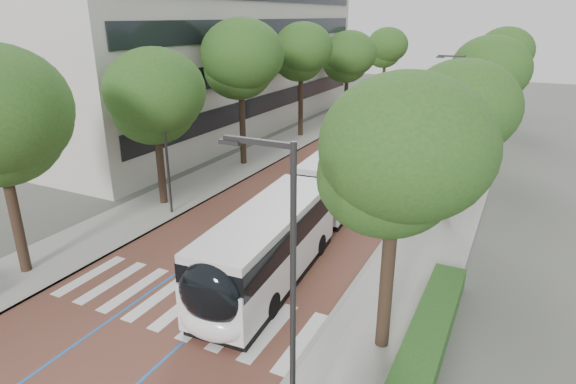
% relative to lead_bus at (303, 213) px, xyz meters
% --- Properties ---
extents(ground, '(160.00, 160.00, 0.00)m').
position_rel_lead_bus_xyz_m(ground, '(-2.05, -7.87, -1.63)').
color(ground, '#51544C').
rests_on(ground, ground).
extents(road, '(11.00, 140.00, 0.02)m').
position_rel_lead_bus_xyz_m(road, '(-2.05, 32.13, -1.62)').
color(road, brown).
rests_on(road, ground).
extents(sidewalk_left, '(4.00, 140.00, 0.12)m').
position_rel_lead_bus_xyz_m(sidewalk_left, '(-9.55, 32.13, -1.57)').
color(sidewalk_left, gray).
rests_on(sidewalk_left, ground).
extents(sidewalk_right, '(4.00, 140.00, 0.12)m').
position_rel_lead_bus_xyz_m(sidewalk_right, '(5.45, 32.13, -1.57)').
color(sidewalk_right, gray).
rests_on(sidewalk_right, ground).
extents(kerb_left, '(0.20, 140.00, 0.14)m').
position_rel_lead_bus_xyz_m(kerb_left, '(-7.65, 32.13, -1.57)').
color(kerb_left, gray).
rests_on(kerb_left, ground).
extents(kerb_right, '(0.20, 140.00, 0.14)m').
position_rel_lead_bus_xyz_m(kerb_right, '(3.55, 32.13, -1.57)').
color(kerb_right, gray).
rests_on(kerb_right, ground).
extents(zebra_crossing, '(10.55, 3.60, 0.01)m').
position_rel_lead_bus_xyz_m(zebra_crossing, '(-1.85, -6.87, -1.60)').
color(zebra_crossing, silver).
rests_on(zebra_crossing, ground).
extents(lane_line_left, '(0.12, 126.00, 0.01)m').
position_rel_lead_bus_xyz_m(lane_line_left, '(-3.65, 32.13, -1.60)').
color(lane_line_left, blue).
rests_on(lane_line_left, road).
extents(lane_line_right, '(0.12, 126.00, 0.01)m').
position_rel_lead_bus_xyz_m(lane_line_right, '(-0.45, 32.13, -1.60)').
color(lane_line_right, blue).
rests_on(lane_line_right, road).
extents(office_building, '(18.11, 40.00, 14.00)m').
position_rel_lead_bus_xyz_m(office_building, '(-21.52, 20.13, 5.37)').
color(office_building, '#B4B1A6').
rests_on(office_building, ground).
extents(streetlight_near, '(1.82, 0.20, 8.00)m').
position_rel_lead_bus_xyz_m(streetlight_near, '(4.57, -10.87, 3.19)').
color(streetlight_near, '#2F2F31').
rests_on(streetlight_near, sidewalk_right).
extents(streetlight_far, '(1.82, 0.20, 8.00)m').
position_rel_lead_bus_xyz_m(streetlight_far, '(4.57, 14.13, 3.19)').
color(streetlight_far, '#2F2F31').
rests_on(streetlight_far, sidewalk_right).
extents(lamp_post_left, '(0.14, 0.14, 8.00)m').
position_rel_lead_bus_xyz_m(lamp_post_left, '(-8.15, 0.13, 2.49)').
color(lamp_post_left, '#2F2F31').
rests_on(lamp_post_left, sidewalk_left).
extents(trees_left, '(5.83, 60.64, 9.82)m').
position_rel_lead_bus_xyz_m(trees_left, '(-9.55, 16.36, 4.91)').
color(trees_left, black).
rests_on(trees_left, ground).
extents(trees_right, '(5.78, 47.30, 8.89)m').
position_rel_lead_bus_xyz_m(trees_right, '(5.65, 15.80, 4.51)').
color(trees_right, black).
rests_on(trees_right, ground).
extents(lead_bus, '(3.71, 18.52, 3.20)m').
position_rel_lead_bus_xyz_m(lead_bus, '(0.00, 0.00, 0.00)').
color(lead_bus, black).
rests_on(lead_bus, ground).
extents(bus_queued_0, '(3.25, 12.53, 3.20)m').
position_rel_lead_bus_xyz_m(bus_queued_0, '(0.11, 16.58, -0.00)').
color(bus_queued_0, white).
rests_on(bus_queued_0, ground).
extents(bus_queued_1, '(3.11, 12.50, 3.20)m').
position_rel_lead_bus_xyz_m(bus_queued_1, '(0.18, 29.43, -0.00)').
color(bus_queued_1, white).
rests_on(bus_queued_1, ground).
extents(bus_queued_2, '(2.96, 12.48, 3.20)m').
position_rel_lead_bus_xyz_m(bus_queued_2, '(0.99, 42.46, -0.00)').
color(bus_queued_2, white).
rests_on(bus_queued_2, ground).
extents(bus_queued_3, '(3.25, 12.52, 3.20)m').
position_rel_lead_bus_xyz_m(bus_queued_3, '(1.12, 54.91, -0.00)').
color(bus_queued_3, white).
rests_on(bus_queued_3, ground).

